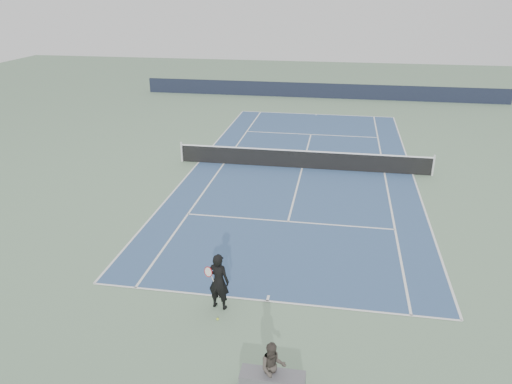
% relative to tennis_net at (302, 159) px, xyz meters
% --- Properties ---
extents(ground, '(80.00, 80.00, 0.00)m').
position_rel_tennis_net_xyz_m(ground, '(0.00, 0.00, -0.50)').
color(ground, slate).
extents(court_surface, '(10.97, 23.77, 0.01)m').
position_rel_tennis_net_xyz_m(court_surface, '(0.00, 0.00, -0.50)').
color(court_surface, '#334F79').
rests_on(court_surface, ground).
extents(tennis_net, '(12.90, 0.10, 1.07)m').
position_rel_tennis_net_xyz_m(tennis_net, '(0.00, 0.00, 0.00)').
color(tennis_net, silver).
rests_on(tennis_net, ground).
extents(windscreen_far, '(30.00, 0.25, 1.20)m').
position_rel_tennis_net_xyz_m(windscreen_far, '(0.00, 17.88, 0.10)').
color(windscreen_far, black).
rests_on(windscreen_far, ground).
extents(tennis_player, '(0.82, 0.59, 1.74)m').
position_rel_tennis_net_xyz_m(tennis_player, '(-1.33, -12.39, 0.37)').
color(tennis_player, black).
rests_on(tennis_player, ground).
extents(tennis_ball, '(0.07, 0.07, 0.07)m').
position_rel_tennis_net_xyz_m(tennis_ball, '(-1.23, -13.00, -0.47)').
color(tennis_ball, '#CCE62F').
rests_on(tennis_ball, ground).
extents(spectator_bench, '(1.56, 0.88, 1.30)m').
position_rel_tennis_net_xyz_m(spectator_bench, '(0.64, -15.34, -0.04)').
color(spectator_bench, '#5A5A5F').
rests_on(spectator_bench, ground).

